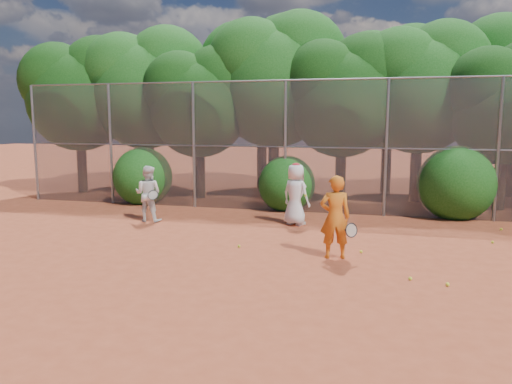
# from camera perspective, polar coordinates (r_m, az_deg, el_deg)

# --- Properties ---
(ground) EXTENTS (80.00, 80.00, 0.00)m
(ground) POSITION_cam_1_polar(r_m,az_deg,el_deg) (9.69, 1.96, -8.77)
(ground) COLOR #9B3E23
(ground) RESTS_ON ground
(fence_back) EXTENTS (20.05, 0.09, 4.03)m
(fence_back) POSITION_cam_1_polar(r_m,az_deg,el_deg) (15.21, 6.63, 5.29)
(fence_back) COLOR gray
(fence_back) RESTS_ON ground
(tree_0) EXTENTS (4.38, 3.81, 6.00)m
(tree_0) POSITION_cam_1_polar(r_m,az_deg,el_deg) (20.61, -19.47, 10.90)
(tree_0) COLOR black
(tree_0) RESTS_ON ground
(tree_1) EXTENTS (4.64, 4.03, 6.35)m
(tree_1) POSITION_cam_1_polar(r_m,az_deg,el_deg) (19.78, -12.52, 11.97)
(tree_1) COLOR black
(tree_1) RESTS_ON ground
(tree_2) EXTENTS (3.99, 3.47, 5.47)m
(tree_2) POSITION_cam_1_polar(r_m,az_deg,el_deg) (18.09, -6.36, 10.63)
(tree_2) COLOR black
(tree_2) RESTS_ON ground
(tree_3) EXTENTS (4.89, 4.26, 6.70)m
(tree_3) POSITION_cam_1_polar(r_m,az_deg,el_deg) (18.38, 2.30, 13.17)
(tree_3) COLOR black
(tree_3) RESTS_ON ground
(tree_4) EXTENTS (4.19, 3.64, 5.73)m
(tree_4) POSITION_cam_1_polar(r_m,az_deg,el_deg) (17.36, 10.05, 11.23)
(tree_4) COLOR black
(tree_4) RESTS_ON ground
(tree_5) EXTENTS (4.51, 3.92, 6.17)m
(tree_5) POSITION_cam_1_polar(r_m,az_deg,el_deg) (18.14, 18.37, 11.72)
(tree_5) COLOR black
(tree_5) RESTS_ON ground
(tree_6) EXTENTS (3.86, 3.36, 5.29)m
(tree_6) POSITION_cam_1_polar(r_m,az_deg,el_deg) (17.43, 26.78, 9.50)
(tree_6) COLOR black
(tree_6) RESTS_ON ground
(tree_9) EXTENTS (4.83, 4.20, 6.62)m
(tree_9) POSITION_cam_1_polar(r_m,az_deg,el_deg) (22.29, -12.10, 12.00)
(tree_9) COLOR black
(tree_9) RESTS_ON ground
(tree_10) EXTENTS (5.15, 4.48, 7.06)m
(tree_10) POSITION_cam_1_polar(r_m,az_deg,el_deg) (20.76, 0.90, 13.27)
(tree_10) COLOR black
(tree_10) RESTS_ON ground
(tree_11) EXTENTS (4.64, 4.03, 6.35)m
(tree_11) POSITION_cam_1_polar(r_m,az_deg,el_deg) (19.72, 15.14, 11.89)
(tree_11) COLOR black
(tree_11) RESTS_ON ground
(bush_0) EXTENTS (2.00, 2.00, 2.00)m
(bush_0) POSITION_cam_1_polar(r_m,az_deg,el_deg) (17.42, -12.81, 2.05)
(bush_0) COLOR #134A12
(bush_0) RESTS_ON ground
(bush_1) EXTENTS (1.80, 1.80, 1.80)m
(bush_1) POSITION_cam_1_polar(r_m,az_deg,el_deg) (15.76, 3.54, 1.23)
(bush_1) COLOR #134A12
(bush_1) RESTS_ON ground
(bush_2) EXTENTS (2.20, 2.20, 2.20)m
(bush_2) POSITION_cam_1_polar(r_m,az_deg,el_deg) (15.56, 21.92, 1.28)
(bush_2) COLOR #134A12
(bush_2) RESTS_ON ground
(player_yellow) EXTENTS (0.84, 0.60, 1.72)m
(player_yellow) POSITION_cam_1_polar(r_m,az_deg,el_deg) (10.35, 9.03, -2.85)
(player_yellow) COLOR orange
(player_yellow) RESTS_ON ground
(player_teen) EXTENTS (0.96, 0.83, 1.69)m
(player_teen) POSITION_cam_1_polar(r_m,az_deg,el_deg) (13.49, 4.55, -0.26)
(player_teen) COLOR white
(player_teen) RESTS_ON ground
(player_white) EXTENTS (0.85, 0.71, 1.57)m
(player_white) POSITION_cam_1_polar(r_m,az_deg,el_deg) (14.25, -12.23, -0.18)
(player_white) COLOR white
(player_white) RESTS_ON ground
(ball_0) EXTENTS (0.07, 0.07, 0.07)m
(ball_0) POSITION_cam_1_polar(r_m,az_deg,el_deg) (11.00, 11.91, -6.68)
(ball_0) COLOR yellow
(ball_0) RESTS_ON ground
(ball_1) EXTENTS (0.07, 0.07, 0.07)m
(ball_1) POSITION_cam_1_polar(r_m,az_deg,el_deg) (12.79, 25.41, -5.20)
(ball_1) COLOR yellow
(ball_1) RESTS_ON ground
(ball_2) EXTENTS (0.07, 0.07, 0.07)m
(ball_2) POSITION_cam_1_polar(r_m,az_deg,el_deg) (9.32, 21.05, -9.83)
(ball_2) COLOR yellow
(ball_2) RESTS_ON ground
(ball_3) EXTENTS (0.07, 0.07, 0.07)m
(ball_3) POSITION_cam_1_polar(r_m,az_deg,el_deg) (9.43, 17.22, -9.43)
(ball_3) COLOR yellow
(ball_3) RESTS_ON ground
(ball_4) EXTENTS (0.07, 0.07, 0.07)m
(ball_4) POSITION_cam_1_polar(r_m,az_deg,el_deg) (11.21, -1.96, -6.21)
(ball_4) COLOR yellow
(ball_4) RESTS_ON ground
(ball_5) EXTENTS (0.07, 0.07, 0.07)m
(ball_5) POSITION_cam_1_polar(r_m,az_deg,el_deg) (14.37, 26.23, -3.83)
(ball_5) COLOR yellow
(ball_5) RESTS_ON ground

